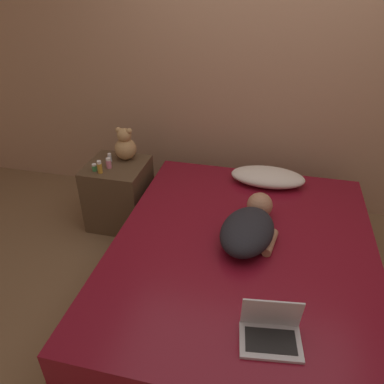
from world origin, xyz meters
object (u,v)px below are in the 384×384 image
object	(u,v)px
person_lying	(250,227)
bottle_amber	(100,167)
bottle_clear	(110,158)
bottle_pink	(109,163)
laptop	(271,331)
teddy_bear	(125,146)
bottle_green	(95,167)
pillow	(268,177)

from	to	relation	value
person_lying	bottle_amber	distance (m)	1.30
bottle_clear	person_lying	bearing A→B (deg)	-26.85
bottle_pink	laptop	bearing A→B (deg)	-42.33
laptop	teddy_bear	bearing A→B (deg)	124.39
teddy_bear	bottle_green	distance (m)	0.32
bottle_clear	bottle_amber	bearing A→B (deg)	-87.58
teddy_bear	bottle_green	world-z (taller)	teddy_bear
pillow	laptop	size ratio (longest dim) A/B	1.87
laptop	pillow	bearing A→B (deg)	86.53
person_lying	bottle_clear	bearing A→B (deg)	162.39
pillow	bottle_green	xyz separation A→B (m)	(-1.35, -0.29, 0.07)
bottle_green	person_lying	bearing A→B (deg)	-19.10
bottle_amber	bottle_pink	xyz separation A→B (m)	(0.03, 0.10, -0.01)
person_lying	bottle_amber	size ratio (longest dim) A/B	6.40
pillow	teddy_bear	world-z (taller)	teddy_bear
teddy_bear	bottle_clear	bearing A→B (deg)	-145.12
bottle_green	bottle_pink	size ratio (longest dim) A/B	0.70
person_lying	bottle_amber	world-z (taller)	bottle_amber
bottle_amber	bottle_pink	world-z (taller)	bottle_amber
bottle_green	laptop	bearing A→B (deg)	-38.80
bottle_amber	bottle_clear	xyz separation A→B (m)	(-0.01, 0.20, -0.02)
person_lying	bottle_clear	xyz separation A→B (m)	(-1.23, 0.63, 0.05)
pillow	bottle_clear	xyz separation A→B (m)	(-1.30, -0.11, 0.08)
bottle_amber	laptop	bearing A→B (deg)	-39.41
pillow	teddy_bear	bearing A→B (deg)	-178.42
teddy_bear	person_lying	bearing A→B (deg)	-32.21
bottle_amber	teddy_bear	bearing A→B (deg)	69.39
person_lying	bottle_green	world-z (taller)	person_lying
person_lying	laptop	world-z (taller)	laptop
bottle_amber	bottle_pink	bearing A→B (deg)	72.31
bottle_clear	bottle_pink	bearing A→B (deg)	-69.56
bottle_amber	bottle_pink	size ratio (longest dim) A/B	1.23
bottle_green	bottle_clear	xyz separation A→B (m)	(0.05, 0.18, 0.01)
teddy_bear	bottle_clear	size ratio (longest dim) A/B	3.88
teddy_bear	bottle_green	size ratio (longest dim) A/B	4.68
teddy_bear	bottle_amber	world-z (taller)	teddy_bear
person_lying	teddy_bear	xyz separation A→B (m)	(-1.12, 0.71, 0.13)
bottle_amber	pillow	bearing A→B (deg)	13.70
bottle_clear	teddy_bear	bearing A→B (deg)	34.88
pillow	bottle_pink	distance (m)	1.29
bottle_pink	teddy_bear	bearing A→B (deg)	67.91
person_lying	teddy_bear	distance (m)	1.33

